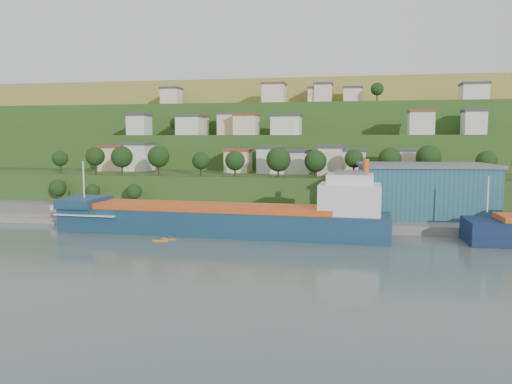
% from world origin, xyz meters
% --- Properties ---
extents(ground, '(500.00, 500.00, 0.00)m').
position_xyz_m(ground, '(0.00, 0.00, 0.00)').
color(ground, '#495953').
rests_on(ground, ground).
extents(quay, '(220.00, 26.00, 4.00)m').
position_xyz_m(quay, '(20.00, 28.00, 0.00)').
color(quay, slate).
rests_on(quay, ground).
extents(pebble_beach, '(40.00, 18.00, 2.40)m').
position_xyz_m(pebble_beach, '(-55.00, 22.00, 0.00)').
color(pebble_beach, slate).
rests_on(pebble_beach, ground).
extents(hillside, '(360.00, 210.19, 96.00)m').
position_xyz_m(hillside, '(-0.01, 168.71, 0.07)').
color(hillside, '#284719').
rests_on(hillside, ground).
extents(cargo_ship_near, '(73.19, 13.70, 18.73)m').
position_xyz_m(cargo_ship_near, '(-2.78, 9.26, 2.99)').
color(cargo_ship_near, '#123647').
rests_on(cargo_ship_near, ground).
extents(warehouse, '(32.72, 21.95, 12.80)m').
position_xyz_m(warehouse, '(40.70, 30.61, 8.43)').
color(warehouse, '#214E63').
rests_on(warehouse, quay).
extents(caravan, '(5.85, 2.85, 2.64)m').
position_xyz_m(caravan, '(-49.41, 19.26, 2.52)').
color(caravan, silver).
rests_on(caravan, pebble_beach).
extents(dinghy, '(4.53, 1.91, 0.89)m').
position_xyz_m(dinghy, '(-40.83, 16.61, 1.64)').
color(dinghy, silver).
rests_on(dinghy, pebble_beach).
extents(kayak_orange, '(3.27, 0.92, 0.81)m').
position_xyz_m(kayak_orange, '(-13.77, 0.99, 0.24)').
color(kayak_orange, orange).
rests_on(kayak_orange, ground).
extents(kayak_yellow, '(3.24, 1.09, 0.80)m').
position_xyz_m(kayak_yellow, '(-14.86, -1.05, 0.24)').
color(kayak_yellow, orange).
rests_on(kayak_yellow, ground).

